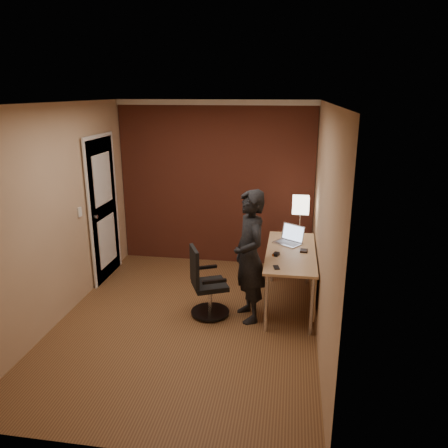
{
  "coord_description": "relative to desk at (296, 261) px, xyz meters",
  "views": [
    {
      "loc": [
        1.15,
        -4.52,
        2.62
      ],
      "look_at": [
        0.35,
        0.55,
        1.05
      ],
      "focal_mm": 35.0,
      "sensor_mm": 36.0,
      "label": 1
    }
  ],
  "objects": [
    {
      "name": "phone",
      "position": [
        -0.23,
        -0.56,
        0.13
      ],
      "size": [
        0.08,
        0.13,
        0.01
      ],
      "primitive_type": "cube",
      "rotation": [
        0.0,
        0.0,
        0.23
      ],
      "color": "black",
      "rests_on": "desk"
    },
    {
      "name": "laptop",
      "position": [
        -0.09,
        0.31,
        0.19
      ],
      "size": [
        0.42,
        0.4,
        0.23
      ],
      "color": "silver",
      "rests_on": "desk"
    },
    {
      "name": "office_chair",
      "position": [
        -1.07,
        -0.43,
        -0.22
      ],
      "size": [
        0.51,
        0.55,
        0.86
      ],
      "color": "black",
      "rests_on": "ground"
    },
    {
      "name": "mouse",
      "position": [
        -0.25,
        -0.18,
        0.14
      ],
      "size": [
        0.09,
        0.11,
        0.03
      ],
      "primitive_type": "cube",
      "rotation": [
        0.0,
        0.0,
        -0.32
      ],
      "color": "black",
      "rests_on": "desk"
    },
    {
      "name": "desk",
      "position": [
        0.0,
        0.0,
        0.0
      ],
      "size": [
        0.6,
        1.5,
        0.73
      ],
      "color": "tan",
      "rests_on": "ground"
    },
    {
      "name": "wallet",
      "position": [
        0.08,
        0.0,
        0.14
      ],
      "size": [
        0.1,
        0.12,
        0.02
      ],
      "primitive_type": "cube",
      "rotation": [
        0.0,
        0.0,
        -0.09
      ],
      "color": "black",
      "rests_on": "desk"
    },
    {
      "name": "person",
      "position": [
        -0.55,
        -0.41,
        0.18
      ],
      "size": [
        0.58,
        0.68,
        1.57
      ],
      "primitive_type": "imported",
      "rotation": [
        0.0,
        0.0,
        -1.14
      ],
      "color": "black",
      "rests_on": "ground"
    },
    {
      "name": "room",
      "position": [
        -1.53,
        0.95,
        0.77
      ],
      "size": [
        4.0,
        4.0,
        4.0
      ],
      "color": "brown",
      "rests_on": "ground"
    },
    {
      "name": "desk_lamp",
      "position": [
        0.03,
        0.66,
        0.55
      ],
      "size": [
        0.22,
        0.22,
        0.54
      ],
      "color": "silver",
      "rests_on": "desk"
    }
  ]
}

